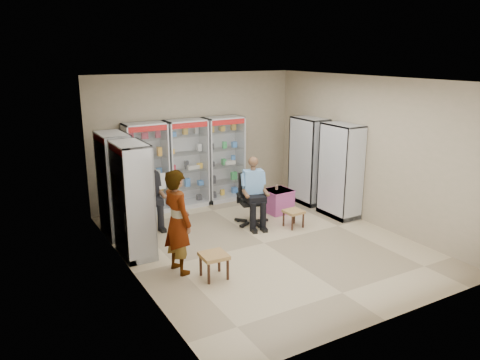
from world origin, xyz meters
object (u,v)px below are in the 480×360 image
cabinet_back_mid (187,164)px  woven_stool_a (293,219)px  cabinet_back_right (224,159)px  cabinet_right_far (309,161)px  seated_shopkeeper (253,193)px  wooden_chair (148,203)px  woven_stool_b (214,266)px  standing_man (178,222)px  pink_trunk (278,201)px  cabinet_left_near (133,200)px  cabinet_back_left (146,169)px  office_chair (251,199)px  cabinet_right_near (340,171)px  cabinet_left_far (115,185)px

cabinet_back_mid → woven_stool_a: size_ratio=5.68×
cabinet_back_right → cabinet_right_far: bearing=-34.7°
seated_shopkeeper → cabinet_right_far: bearing=32.4°
cabinet_back_mid → wooden_chair: 1.50m
woven_stool_b → standing_man: (-0.39, 0.49, 0.65)m
standing_man → woven_stool_a: bearing=-85.2°
wooden_chair → standing_man: 2.33m
woven_stool_a → cabinet_right_far: bearing=43.1°
cabinet_right_far → pink_trunk: (-1.02, -0.28, -0.74)m
pink_trunk → woven_stool_a: size_ratio=1.51×
cabinet_left_near → pink_trunk: 3.57m
cabinet_back_left → woven_stool_b: size_ratio=4.96×
woven_stool_a → seated_shopkeeper: bearing=140.1°
seated_shopkeeper → office_chair: bearing=103.8°
wooden_chair → cabinet_left_near: bearing=-117.6°
cabinet_right_far → cabinet_left_near: bearing=101.4°
woven_stool_b → cabinet_right_near: bearing=19.1°
cabinet_left_near → seated_shopkeeper: cabinet_left_near is taller
wooden_chair → office_chair: 2.12m
cabinet_left_far → cabinet_left_near: size_ratio=1.00×
cabinet_back_left → woven_stool_a: cabinet_back_left is taller
cabinet_back_right → standing_man: 3.86m
wooden_chair → seated_shopkeeper: bearing=-29.1°
woven_stool_b → wooden_chair: bearing=92.5°
cabinet_back_right → cabinet_right_near: (1.63, -2.23, 0.00)m
cabinet_left_near → woven_stool_a: cabinet_left_near is taller
woven_stool_a → cabinet_back_right: bearing=99.1°
woven_stool_a → cabinet_left_far: bearing=156.6°
office_chair → woven_stool_b: bearing=-120.8°
cabinet_back_right → cabinet_left_near: 3.48m
cabinet_right_far → woven_stool_a: 1.91m
seated_shopkeeper → woven_stool_a: 0.98m
cabinet_left_near → cabinet_left_far: bearing=180.0°
wooden_chair → seated_shopkeeper: size_ratio=0.70×
cabinet_back_right → pink_trunk: 1.70m
cabinet_right_near → standing_man: 4.13m
cabinet_left_far → wooden_chair: size_ratio=2.13×
cabinet_left_near → standing_man: (0.41, -0.98, -0.15)m
woven_stool_b → cabinet_back_right: bearing=59.9°
cabinet_back_right → seated_shopkeeper: size_ratio=1.49×
cabinet_left_far → office_chair: bearing=72.8°
office_chair → cabinet_right_near: bearing=-1.1°
cabinet_back_left → standing_man: size_ratio=1.17×
woven_stool_b → woven_stool_a: bearing=26.3°
cabinet_back_mid → woven_stool_b: bearing=-107.1°
cabinet_left_near → cabinet_right_near: bearing=87.4°
standing_man → pink_trunk: bearing=-71.3°
office_chair → pink_trunk: office_chair is taller
cabinet_back_left → woven_stool_a: size_ratio=5.68×
cabinet_right_far → cabinet_left_far: (-4.46, 0.20, 0.00)m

